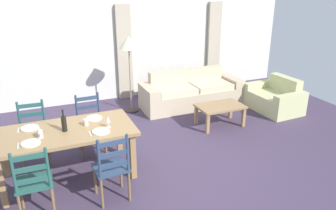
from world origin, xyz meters
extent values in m
cube|color=#43364E|center=(0.00, 0.00, -0.01)|extent=(9.60, 9.60, 0.02)
cube|color=silver|center=(0.00, 3.30, 1.35)|extent=(9.60, 0.16, 2.70)
cube|color=#B8AA91|center=(0.51, 3.16, 1.10)|extent=(0.35, 0.08, 2.20)
cube|color=#B8AA91|center=(2.91, 3.16, 1.10)|extent=(0.35, 0.08, 2.20)
cube|color=#9C784D|center=(-1.22, 0.12, 0.72)|extent=(1.90, 0.96, 0.05)
cube|color=#9C784D|center=(-2.07, -0.26, 0.35)|extent=(0.08, 0.08, 0.70)
cube|color=#9C784D|center=(-0.37, -0.26, 0.35)|extent=(0.08, 0.08, 0.70)
cube|color=#9C784D|center=(-2.07, 0.50, 0.35)|extent=(0.08, 0.08, 0.70)
cube|color=#9C784D|center=(-0.37, 0.50, 0.35)|extent=(0.08, 0.08, 0.70)
cube|color=#25564D|center=(-1.69, -0.56, 0.45)|extent=(0.43, 0.41, 0.03)
cylinder|color=brown|center=(-1.86, -0.39, 0.22)|extent=(0.04, 0.04, 0.43)
cylinder|color=brown|center=(-1.50, -0.40, 0.22)|extent=(0.04, 0.04, 0.43)
cylinder|color=brown|center=(-1.87, -0.73, 0.22)|extent=(0.04, 0.04, 0.43)
cylinder|color=brown|center=(-1.51, -0.74, 0.22)|extent=(0.04, 0.04, 0.43)
cylinder|color=#25564D|center=(-1.87, -0.73, 0.71)|extent=(0.04, 0.04, 0.50)
cylinder|color=#25564D|center=(-1.51, -0.74, 0.71)|extent=(0.04, 0.04, 0.50)
cube|color=#25564D|center=(-1.69, -0.73, 0.58)|extent=(0.38, 0.03, 0.06)
cube|color=#25564D|center=(-1.69, -0.73, 0.73)|extent=(0.38, 0.03, 0.06)
cube|color=#25564D|center=(-1.69, -0.73, 0.88)|extent=(0.38, 0.03, 0.06)
cube|color=navy|center=(-0.77, -0.60, 0.45)|extent=(0.44, 0.42, 0.03)
cylinder|color=brown|center=(-0.96, -0.44, 0.22)|extent=(0.04, 0.04, 0.43)
cylinder|color=brown|center=(-0.60, -0.42, 0.22)|extent=(0.04, 0.04, 0.43)
cylinder|color=brown|center=(-0.94, -0.78, 0.22)|extent=(0.04, 0.04, 0.43)
cylinder|color=brown|center=(-0.58, -0.76, 0.22)|extent=(0.04, 0.04, 0.43)
cylinder|color=navy|center=(-0.94, -0.78, 0.71)|extent=(0.04, 0.04, 0.50)
cylinder|color=navy|center=(-0.58, -0.76, 0.71)|extent=(0.04, 0.04, 0.50)
cube|color=navy|center=(-0.76, -0.77, 0.58)|extent=(0.38, 0.04, 0.06)
cube|color=navy|center=(-0.76, -0.77, 0.73)|extent=(0.38, 0.04, 0.06)
cube|color=navy|center=(-0.76, -0.77, 0.88)|extent=(0.38, 0.04, 0.06)
cube|color=#21504F|center=(-1.65, 0.79, 0.45)|extent=(0.44, 0.42, 0.03)
cylinder|color=brown|center=(-1.48, 0.61, 0.22)|extent=(0.04, 0.04, 0.43)
cylinder|color=brown|center=(-1.84, 0.63, 0.22)|extent=(0.04, 0.04, 0.43)
cylinder|color=brown|center=(-1.46, 0.95, 0.22)|extent=(0.04, 0.04, 0.43)
cylinder|color=brown|center=(-1.82, 0.97, 0.22)|extent=(0.04, 0.04, 0.43)
cylinder|color=#21504F|center=(-1.46, 0.95, 0.71)|extent=(0.04, 0.04, 0.50)
cylinder|color=#21504F|center=(-1.82, 0.97, 0.71)|extent=(0.04, 0.04, 0.50)
cube|color=#21504F|center=(-1.64, 0.96, 0.58)|extent=(0.38, 0.05, 0.06)
cube|color=#21504F|center=(-1.64, 0.96, 0.73)|extent=(0.38, 0.05, 0.06)
cube|color=#21504F|center=(-1.64, 0.96, 0.88)|extent=(0.38, 0.05, 0.06)
cube|color=#2B3E57|center=(-0.76, 0.78, 0.45)|extent=(0.43, 0.41, 0.03)
cylinder|color=brown|center=(-0.58, 0.61, 0.22)|extent=(0.04, 0.04, 0.43)
cylinder|color=brown|center=(-0.94, 0.61, 0.22)|extent=(0.04, 0.04, 0.43)
cylinder|color=brown|center=(-0.58, 0.95, 0.22)|extent=(0.04, 0.04, 0.43)
cylinder|color=brown|center=(-0.94, 0.95, 0.22)|extent=(0.04, 0.04, 0.43)
cylinder|color=#2B3E57|center=(-0.58, 0.95, 0.71)|extent=(0.04, 0.04, 0.50)
cylinder|color=#2B3E57|center=(-0.94, 0.95, 0.71)|extent=(0.04, 0.04, 0.50)
cube|color=#2B3E57|center=(-0.76, 0.95, 0.58)|extent=(0.38, 0.03, 0.06)
cube|color=#2B3E57|center=(-0.76, 0.95, 0.73)|extent=(0.38, 0.03, 0.06)
cube|color=#2B3E57|center=(-0.76, 0.95, 0.88)|extent=(0.38, 0.03, 0.06)
cylinder|color=white|center=(-1.67, -0.13, 0.76)|extent=(0.24, 0.24, 0.02)
cube|color=silver|center=(-1.82, -0.13, 0.75)|extent=(0.02, 0.17, 0.01)
cylinder|color=white|center=(-0.77, -0.13, 0.76)|extent=(0.24, 0.24, 0.02)
cube|color=silver|center=(-0.92, -0.13, 0.75)|extent=(0.02, 0.17, 0.01)
cylinder|color=white|center=(-1.67, 0.37, 0.76)|extent=(0.24, 0.24, 0.02)
cube|color=silver|center=(-1.82, 0.37, 0.75)|extent=(0.02, 0.17, 0.01)
cylinder|color=white|center=(-0.77, 0.37, 0.76)|extent=(0.24, 0.24, 0.02)
cube|color=silver|center=(-0.92, 0.37, 0.75)|extent=(0.02, 0.17, 0.01)
cylinder|color=black|center=(-1.22, 0.09, 0.86)|extent=(0.07, 0.07, 0.22)
cylinder|color=black|center=(-1.22, 0.09, 1.01)|extent=(0.02, 0.02, 0.08)
cylinder|color=black|center=(-1.22, 0.09, 1.06)|extent=(0.03, 0.03, 0.02)
cylinder|color=white|center=(-1.55, -0.01, 0.75)|extent=(0.06, 0.06, 0.01)
cylinder|color=white|center=(-1.55, -0.01, 0.79)|extent=(0.01, 0.01, 0.07)
cone|color=white|center=(-1.55, -0.01, 0.87)|extent=(0.06, 0.06, 0.08)
cylinder|color=white|center=(-0.64, -0.02, 0.75)|extent=(0.06, 0.06, 0.01)
cylinder|color=white|center=(-0.64, -0.02, 0.79)|extent=(0.01, 0.01, 0.07)
cone|color=white|center=(-0.64, -0.02, 0.87)|extent=(0.06, 0.06, 0.08)
cylinder|color=beige|center=(-0.92, 0.17, 0.80)|extent=(0.07, 0.07, 0.09)
cylinder|color=beige|center=(-1.55, 0.04, 0.80)|extent=(0.07, 0.07, 0.09)
cube|color=#C5B291|center=(1.71, 2.00, 0.20)|extent=(1.80, 0.80, 0.40)
cube|color=#C5B291|center=(1.71, 2.30, 0.40)|extent=(1.80, 0.20, 0.80)
cube|color=#C5B291|center=(2.73, 2.00, 0.29)|extent=(0.24, 0.80, 0.58)
cube|color=#C5B291|center=(0.69, 2.00, 0.29)|extent=(0.24, 0.80, 0.58)
cube|color=beige|center=(2.16, 1.95, 0.46)|extent=(0.86, 0.64, 0.12)
cube|color=beige|center=(1.26, 1.95, 0.46)|extent=(0.86, 0.64, 0.12)
cube|color=#9C784D|center=(1.75, 0.85, 0.40)|extent=(0.90, 0.56, 0.04)
cube|color=#9C784D|center=(1.35, 0.62, 0.19)|extent=(0.06, 0.06, 0.38)
cube|color=#9C784D|center=(2.15, 0.62, 0.19)|extent=(0.06, 0.06, 0.38)
cube|color=#9C784D|center=(1.35, 1.08, 0.19)|extent=(0.06, 0.06, 0.38)
cube|color=#9C784D|center=(2.15, 1.08, 0.19)|extent=(0.06, 0.06, 0.38)
cube|color=#C6C88D|center=(3.26, 1.10, 0.19)|extent=(0.84, 0.84, 0.38)
cube|color=#C6C88D|center=(3.56, 1.12, 0.36)|extent=(0.24, 0.81, 0.72)
cube|color=#C6C88D|center=(3.28, 0.61, 0.26)|extent=(0.81, 0.22, 0.52)
cube|color=#C6C88D|center=(3.23, 1.59, 0.26)|extent=(0.81, 0.22, 0.52)
cylinder|color=#332D28|center=(0.36, 2.25, 0.01)|extent=(0.28, 0.28, 0.03)
cylinder|color=gray|center=(0.36, 2.25, 0.71)|extent=(0.03, 0.03, 1.35)
cone|color=beige|center=(0.36, 2.25, 1.51)|extent=(0.40, 0.40, 0.26)
camera|label=1|loc=(-1.51, -4.25, 2.71)|focal=35.14mm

